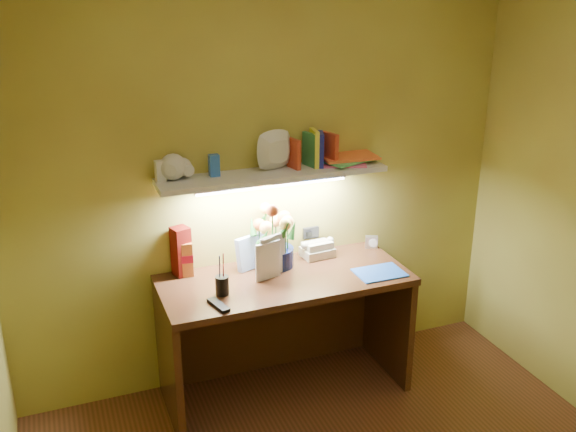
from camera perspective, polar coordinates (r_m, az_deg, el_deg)
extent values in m
cube|color=#381E0F|center=(3.79, -0.27, -10.56)|extent=(1.40, 0.60, 0.75)
cube|color=#BCBBC0|center=(4.01, 7.43, -2.30)|extent=(0.08, 0.07, 0.08)
cube|color=#590C07|center=(3.63, -9.47, -3.11)|extent=(0.11, 0.11, 0.28)
cylinder|color=black|center=(3.40, -5.90, -5.60)|extent=(0.08, 0.08, 0.18)
cube|color=black|center=(3.32, -6.20, -7.87)|extent=(0.09, 0.17, 0.02)
cube|color=blue|center=(3.69, 8.14, -5.01)|extent=(0.27, 0.20, 0.01)
imported|color=beige|center=(3.52, -2.45, -3.97)|extent=(0.18, 0.09, 0.25)
imported|color=silver|center=(3.51, -2.87, -4.31)|extent=(0.16, 0.05, 0.22)
cube|color=silver|center=(3.56, -1.30, 3.70)|extent=(1.30, 0.25, 0.03)
imported|color=silver|center=(3.40, -10.39, 3.75)|extent=(0.18, 0.18, 0.11)
imported|color=silver|center=(3.43, -8.77, 3.91)|extent=(0.12, 0.12, 0.10)
imported|color=silver|center=(3.56, -0.76, 4.41)|extent=(0.27, 0.27, 0.06)
cube|color=silver|center=(3.44, -11.29, 3.94)|extent=(0.06, 0.05, 0.11)
cube|color=blue|center=(3.49, -6.59, 4.49)|extent=(0.05, 0.04, 0.12)
cube|color=#C33D24|center=(3.61, 0.51, 5.56)|extent=(0.05, 0.12, 0.17)
cube|color=yellow|center=(3.65, 2.34, 6.05)|extent=(0.04, 0.13, 0.21)
cube|color=navy|center=(3.67, 2.90, 5.95)|extent=(0.08, 0.14, 0.19)
cube|color=#338D4F|center=(3.65, 1.97, 5.90)|extent=(0.05, 0.13, 0.19)
cube|color=#C33D24|center=(3.68, 3.70, 5.97)|extent=(0.06, 0.13, 0.19)
cube|color=pink|center=(3.73, 4.84, 4.73)|extent=(0.31, 0.27, 0.01)
cube|color=#59D47A|center=(3.78, 5.25, 5.15)|extent=(0.39, 0.34, 0.01)
cube|color=orange|center=(3.77, 5.30, 5.35)|extent=(0.34, 0.26, 0.01)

